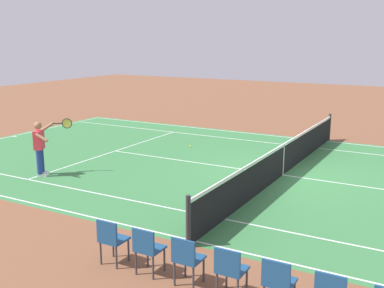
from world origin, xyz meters
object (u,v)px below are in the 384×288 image
object	(u,v)px
tennis_net	(283,159)
tennis_ball	(190,146)
spectator_chair_3	(230,268)
spectator_chair_6	(111,238)
tennis_player_near	(40,145)
spectator_chair_2	(278,280)
spectator_chair_5	(147,247)
spectator_chair_4	(187,257)

from	to	relation	value
tennis_net	tennis_ball	bearing A→B (deg)	-24.05
spectator_chair_3	spectator_chair_6	bearing A→B (deg)	0.00
tennis_ball	spectator_chair_6	size ratio (longest dim) A/B	0.08
tennis_player_near	spectator_chair_3	xyz separation A→B (m)	(-7.87, 3.55, -0.41)
spectator_chair_2	spectator_chair_6	world-z (taller)	same
tennis_net	spectator_chair_2	size ratio (longest dim) A/B	13.30
tennis_player_near	spectator_chair_2	size ratio (longest dim) A/B	1.93
spectator_chair_5	spectator_chair_6	size ratio (longest dim) A/B	1.00
tennis_net	spectator_chair_3	world-z (taller)	tennis_net
tennis_ball	spectator_chair_3	size ratio (longest dim) A/B	0.08
tennis_net	tennis_player_near	size ratio (longest dim) A/B	6.89
spectator_chair_2	spectator_chair_4	distance (m)	1.58
spectator_chair_4	spectator_chair_5	bearing A→B (deg)	0.00
spectator_chair_5	spectator_chair_6	bearing A→B (deg)	0.00
spectator_chair_5	spectator_chair_6	xyz separation A→B (m)	(0.79, 0.00, 0.00)
spectator_chair_3	spectator_chair_5	xyz separation A→B (m)	(1.58, 0.00, 0.00)
spectator_chair_5	spectator_chair_2	bearing A→B (deg)	180.00
spectator_chair_3	spectator_chair_6	xyz separation A→B (m)	(2.37, 0.00, 0.00)
tennis_net	spectator_chair_2	world-z (taller)	tennis_net
spectator_chair_3	spectator_chair_5	world-z (taller)	same
tennis_ball	spectator_chair_4	world-z (taller)	spectator_chair_4
spectator_chair_2	spectator_chair_4	size ratio (longest dim) A/B	1.00
tennis_ball	spectator_chair_5	xyz separation A→B (m)	(-4.24, 9.05, 0.49)
tennis_net	spectator_chair_5	distance (m)	7.13
tennis_net	spectator_chair_5	size ratio (longest dim) A/B	13.30
spectator_chair_2	spectator_chair_6	distance (m)	3.16
tennis_player_near	tennis_ball	distance (m)	5.94
tennis_ball	spectator_chair_4	size ratio (longest dim) A/B	0.08
tennis_net	spectator_chair_6	xyz separation A→B (m)	(0.85, 7.13, 0.03)
spectator_chair_3	spectator_chair_4	world-z (taller)	same
spectator_chair_4	spectator_chair_6	size ratio (longest dim) A/B	1.00
tennis_net	tennis_player_near	bearing A→B (deg)	29.43
tennis_player_near	spectator_chair_3	bearing A→B (deg)	155.73
tennis_player_near	spectator_chair_4	xyz separation A→B (m)	(-7.08, 3.55, -0.41)
spectator_chair_2	spectator_chair_6	bearing A→B (deg)	0.00
tennis_net	spectator_chair_4	xyz separation A→B (m)	(-0.73, 7.13, 0.03)
spectator_chair_5	spectator_chair_6	distance (m)	0.79
tennis_net	tennis_player_near	world-z (taller)	tennis_player_near
tennis_net	spectator_chair_6	world-z (taller)	tennis_net
spectator_chair_3	spectator_chair_4	xyz separation A→B (m)	(0.79, 0.00, 0.00)
spectator_chair_4	spectator_chair_6	distance (m)	1.58
spectator_chair_3	spectator_chair_5	bearing A→B (deg)	0.00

